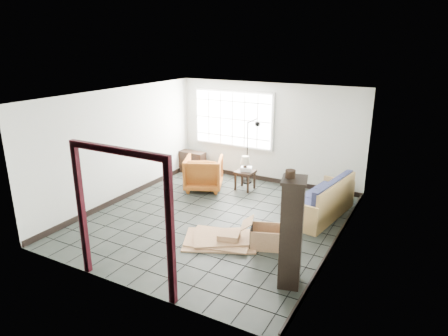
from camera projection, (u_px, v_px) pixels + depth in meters
The scene contains 15 objects.
ground at pixel (215, 219), 8.40m from camera, with size 5.50×5.50×0.00m, color black.
room_shell at pixel (216, 142), 7.91m from camera, with size 5.02×5.52×2.61m.
window_panel at pixel (233, 119), 10.63m from camera, with size 2.32×0.08×1.52m.
doorway_trim at pixel (121, 202), 5.73m from camera, with size 1.80×0.08×2.20m.
futon_sofa at pixel (324, 203), 8.45m from camera, with size 1.02×2.03×0.86m.
armchair at pixel (204, 171), 10.00m from camera, with size 0.90×0.84×0.92m, color maroon.
side_table at pixel (245, 174), 9.98m from camera, with size 0.46×0.46×0.49m.
table_lamp at pixel (245, 161), 9.86m from camera, with size 0.32×0.32×0.39m.
projector at pixel (246, 169), 9.94m from camera, with size 0.33×0.29×0.10m.
floor_lamp at pixel (252, 149), 10.26m from camera, with size 0.54×0.35×1.74m.
console_shelf at pixel (192, 162), 11.30m from camera, with size 0.80×0.33×0.62m.
tall_shelf at pixel (292, 232), 5.94m from camera, with size 0.47×0.54×1.72m.
pot at pixel (290, 174), 5.72m from camera, with size 0.19×0.19×0.11m.
open_box at pixel (266, 237), 7.26m from camera, with size 1.01×0.72×0.52m.
cardboard_pile at pixel (221, 239), 7.48m from camera, with size 1.62×1.42×0.20m.
Camera 1 is at (3.84, -6.64, 3.60)m, focal length 32.00 mm.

